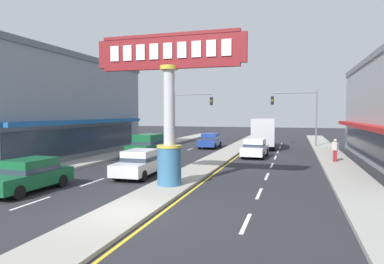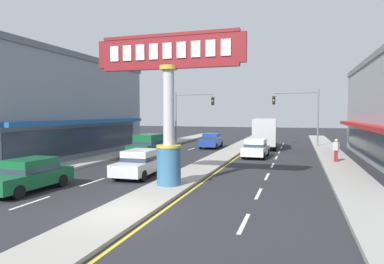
% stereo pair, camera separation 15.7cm
% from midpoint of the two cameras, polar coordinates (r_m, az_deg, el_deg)
% --- Properties ---
extents(ground_plane, '(160.00, 160.00, 0.00)m').
position_cam_midpoint_polar(ground_plane, '(12.84, -11.92, -13.51)').
color(ground_plane, '#28282D').
extents(median_strip, '(2.15, 52.00, 0.14)m').
position_cam_midpoint_polar(median_strip, '(29.59, 5.17, -3.84)').
color(median_strip, '#A39E93').
rests_on(median_strip, ground).
extents(sidewalk_left, '(2.31, 60.00, 0.18)m').
position_cam_midpoint_polar(sidewalk_left, '(30.79, -11.96, -3.59)').
color(sidewalk_left, '#9E9B93').
rests_on(sidewalk_left, ground).
extents(sidewalk_right, '(2.31, 60.00, 0.18)m').
position_cam_midpoint_polar(sidewalk_right, '(27.15, 22.88, -4.67)').
color(sidewalk_right, '#9E9B93').
rests_on(sidewalk_right, ground).
extents(lane_markings, '(8.89, 52.00, 0.01)m').
position_cam_midpoint_polar(lane_markings, '(28.29, 4.60, -4.30)').
color(lane_markings, silver).
rests_on(lane_markings, ground).
extents(district_sign, '(7.56, 1.24, 7.37)m').
position_cam_midpoint_polar(district_sign, '(16.62, -4.15, 4.84)').
color(district_sign, '#33668C').
rests_on(district_sign, median_strip).
extents(storefront_left, '(10.06, 20.64, 8.49)m').
position_cam_midpoint_polar(storefront_left, '(32.05, -24.52, 3.90)').
color(storefront_left, gray).
rests_on(storefront_left, ground).
extents(traffic_light_left_side, '(4.86, 0.46, 6.20)m').
position_cam_midpoint_polar(traffic_light_left_side, '(40.47, -0.75, 3.97)').
color(traffic_light_left_side, slate).
rests_on(traffic_light_left_side, ground).
extents(traffic_light_right_side, '(4.86, 0.46, 6.20)m').
position_cam_midpoint_polar(traffic_light_right_side, '(38.60, 17.46, 3.87)').
color(traffic_light_right_side, slate).
rests_on(traffic_light_right_side, ground).
extents(box_truck_near_right_lane, '(2.52, 7.00, 3.12)m').
position_cam_midpoint_polar(box_truck_near_right_lane, '(35.87, 11.83, -0.07)').
color(box_truck_near_right_lane, navy).
rests_on(box_truck_near_right_lane, ground).
extents(sedan_far_right_lane, '(1.97, 4.37, 1.53)m').
position_cam_midpoint_polar(sedan_far_right_lane, '(17.81, -25.92, -6.47)').
color(sedan_far_right_lane, '#14562D').
rests_on(sedan_far_right_lane, ground).
extents(sedan_near_left_lane, '(1.95, 4.36, 1.53)m').
position_cam_midpoint_polar(sedan_near_left_lane, '(28.77, 10.36, -2.64)').
color(sedan_near_left_lane, white).
rests_on(sedan_near_left_lane, ground).
extents(sedan_mid_left_lane, '(1.96, 4.36, 1.53)m').
position_cam_midpoint_polar(sedan_mid_left_lane, '(20.05, -9.01, -5.14)').
color(sedan_mid_left_lane, silver).
rests_on(sedan_mid_left_lane, ground).
extents(suv_far_left_oncoming, '(2.00, 4.62, 1.90)m').
position_cam_midpoint_polar(suv_far_left_oncoming, '(29.01, -7.58, -2.18)').
color(suv_far_left_oncoming, '#14562D').
rests_on(suv_far_left_oncoming, ground).
extents(sedan_kerb_right, '(1.90, 4.33, 1.53)m').
position_cam_midpoint_polar(sedan_kerb_right, '(36.12, 2.94, -1.43)').
color(sedan_kerb_right, navy).
rests_on(sedan_kerb_right, ground).
extents(pedestrian_near_kerb, '(0.45, 0.42, 1.65)m').
position_cam_midpoint_polar(pedestrian_near_kerb, '(26.50, 22.73, -2.62)').
color(pedestrian_near_kerb, maroon).
rests_on(pedestrian_near_kerb, sidewalk_right).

